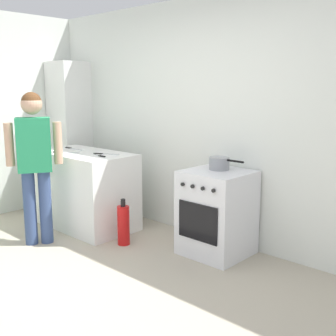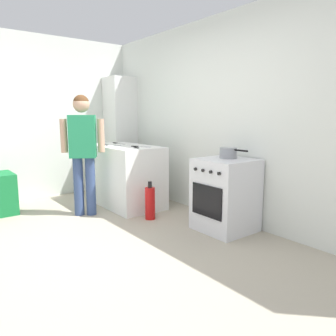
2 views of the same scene
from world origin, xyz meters
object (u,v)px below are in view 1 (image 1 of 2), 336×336
at_px(person, 35,156).
at_px(knife_bread, 73,149).
at_px(knife_chef, 105,154).
at_px(fire_extinguisher, 123,225).
at_px(knife_paring, 100,156).
at_px(knife_carving, 65,152).
at_px(oven_left, 217,213).
at_px(pot, 219,163).
at_px(larder_cabinet, 70,134).

bearing_deg(person, knife_bread, 119.28).
distance_m(knife_chef, fire_extinguisher, 0.87).
xyz_separation_m(knife_bread, knife_paring, (0.70, -0.12, 0.00)).
xyz_separation_m(knife_carving, knife_chef, (0.45, 0.24, 0.00)).
distance_m(knife_chef, person, 0.80).
distance_m(knife_chef, knife_paring, 0.14).
relative_size(knife_carving, knife_chef, 1.02).
bearing_deg(oven_left, pot, 115.59).
bearing_deg(knife_paring, fire_extinguisher, -7.44).
xyz_separation_m(knife_chef, knife_paring, (0.07, -0.12, 0.00)).
relative_size(oven_left, fire_extinguisher, 1.70).
relative_size(knife_bread, knife_paring, 1.66).
bearing_deg(knife_carving, knife_chef, 28.20).
relative_size(oven_left, knife_chef, 2.94).
height_order(knife_chef, fire_extinguisher, knife_chef).
distance_m(pot, knife_paring, 1.36).
distance_m(oven_left, knife_bread, 2.08).
bearing_deg(fire_extinguisher, person, -139.48).
relative_size(knife_bread, larder_cabinet, 0.18).
bearing_deg(knife_paring, knife_carving, -167.24).
bearing_deg(person, oven_left, 34.41).
relative_size(knife_bread, fire_extinguisher, 0.70).
xyz_separation_m(knife_paring, person, (-0.26, -0.65, 0.05)).
relative_size(fire_extinguisher, larder_cabinet, 0.25).
height_order(knife_chef, knife_bread, same).
bearing_deg(larder_cabinet, knife_carving, -37.67).
relative_size(knife_chef, knife_paring, 1.37).
distance_m(knife_carving, knife_bread, 0.30).
height_order(knife_bread, person, person).
bearing_deg(knife_chef, oven_left, 12.27).
height_order(pot, knife_bread, pot).
relative_size(oven_left, pot, 2.23).
relative_size(oven_left, knife_bread, 2.43).
height_order(knife_bread, larder_cabinet, larder_cabinet).
relative_size(knife_paring, person, 0.13).
xyz_separation_m(knife_carving, knife_bread, (-0.18, 0.24, -0.00)).
bearing_deg(pot, knife_bread, -169.53).
distance_m(pot, knife_carving, 1.89).
xyz_separation_m(pot, person, (-1.53, -1.14, 0.04)).
height_order(pot, knife_chef, pot).
xyz_separation_m(knife_chef, fire_extinguisher, (0.50, -0.18, -0.69)).
bearing_deg(larder_cabinet, pot, -0.81).
height_order(pot, larder_cabinet, larder_cabinet).
relative_size(knife_paring, larder_cabinet, 0.11).
xyz_separation_m(knife_bread, person, (0.43, -0.77, 0.05)).
distance_m(knife_chef, knife_bread, 0.63).
bearing_deg(larder_cabinet, knife_bread, -31.62).
bearing_deg(person, larder_cabinet, 132.73).
distance_m(oven_left, knife_paring, 1.45).
relative_size(knife_chef, larder_cabinet, 0.14).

